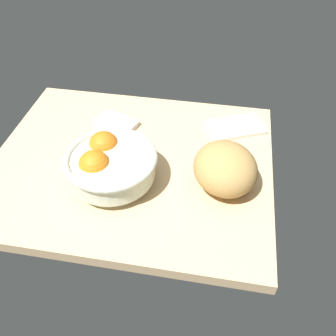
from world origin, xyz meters
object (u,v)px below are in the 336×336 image
fruit_bowl (109,163)px  napkin_folded (117,123)px  bread_loaf (225,168)px  napkin_spare (236,127)px

fruit_bowl → napkin_folded: (-4.69, 21.72, -4.82)cm
bread_loaf → napkin_folded: (-32.00, 18.57, -4.72)cm
bread_loaf → napkin_folded: bearing=149.9°
bread_loaf → napkin_spare: (2.12, 22.76, -4.95)cm
fruit_bowl → napkin_folded: fruit_bowl is taller
fruit_bowl → napkin_spare: bearing=41.4°
fruit_bowl → bread_loaf: (27.31, 3.14, -0.10)cm
napkin_spare → napkin_folded: bearing=-173.0°
fruit_bowl → bread_loaf: 27.49cm
fruit_bowl → napkin_spare: 39.54cm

